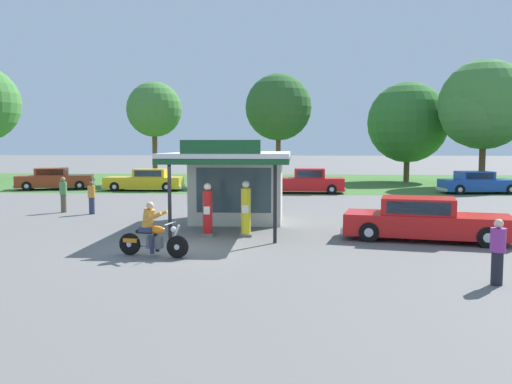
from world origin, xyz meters
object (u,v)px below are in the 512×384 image
gas_pump_offside (246,211)px  parked_car_back_row_centre_right (305,182)px  gas_pump_nearside (208,212)px  bystander_standing_back_lot (498,251)px  motorcycle_with_rider (152,234)px  parked_car_back_row_centre (478,183)px  bystander_leaning_by_kiosk (63,194)px  parked_car_back_row_left (145,181)px  featured_classic_sedan (424,221)px  bystander_chatting_near_pumps (92,197)px  parked_car_back_row_far_right (55,180)px

gas_pump_offside → parked_car_back_row_centre_right: 17.43m
gas_pump_nearside → bystander_standing_back_lot: gas_pump_nearside is taller
gas_pump_nearside → motorcycle_with_rider: (-1.04, -3.54, -0.20)m
parked_car_back_row_centre → bystander_leaning_by_kiosk: bearing=-153.3°
motorcycle_with_rider → bystander_leaning_by_kiosk: size_ratio=1.26×
parked_car_back_row_left → bystander_leaning_by_kiosk: size_ratio=3.31×
featured_classic_sedan → bystander_standing_back_lot: (0.25, -5.74, 0.13)m
parked_car_back_row_centre → bystander_leaning_by_kiosk: bystander_leaning_by_kiosk is taller
bystander_leaning_by_kiosk → parked_car_back_row_centre: bearing=26.7°
motorcycle_with_rider → parked_car_back_row_centre_right: size_ratio=0.39×
parked_car_back_row_centre → bystander_standing_back_lot: 25.01m
featured_classic_sedan → bystander_chatting_near_pumps: bearing=156.8°
featured_classic_sedan → bystander_leaning_by_kiosk: (-15.32, 6.42, 0.22)m
parked_car_back_row_centre_right → gas_pump_offside: bearing=-98.1°
parked_car_back_row_left → parked_car_back_row_centre: parked_car_back_row_left is taller
bystander_leaning_by_kiosk → motorcycle_with_rider: bearing=-54.4°
gas_pump_offside → parked_car_back_row_far_right: (-15.63, 18.95, -0.19)m
featured_classic_sedan → parked_car_back_row_centre: parked_car_back_row_centre is taller
gas_pump_nearside → parked_car_back_row_centre_right: gas_pump_nearside is taller
parked_car_back_row_centre_right → featured_classic_sedan: bearing=-78.5°
parked_car_back_row_centre_right → parked_car_back_row_centre: bearing=2.4°
parked_car_back_row_left → parked_car_back_row_centre_right: 11.30m
parked_car_back_row_left → bystander_standing_back_lot: 28.74m
bystander_chatting_near_pumps → bystander_leaning_by_kiosk: bearing=161.2°
motorcycle_with_rider → parked_car_back_row_centre: size_ratio=0.40×
motorcycle_with_rider → bystander_chatting_near_pumps: bearing=120.2°
gas_pump_nearside → parked_car_back_row_centre_right: size_ratio=0.34×
gas_pump_offside → motorcycle_with_rider: 4.28m
bystander_standing_back_lot → parked_car_back_row_left: bearing=121.7°
featured_classic_sedan → bystander_standing_back_lot: bystander_standing_back_lot is taller
gas_pump_nearside → parked_car_back_row_far_right: size_ratio=0.33×
gas_pump_offside → bystander_standing_back_lot: bearing=-44.0°
gas_pump_offside → bystander_leaning_by_kiosk: size_ratio=1.16×
parked_car_back_row_centre_right → bystander_chatting_near_pumps: parked_car_back_row_centre_right is taller
parked_car_back_row_left → parked_car_back_row_centre_right: (11.25, -1.12, 0.03)m
featured_classic_sedan → parked_car_back_row_far_right: parked_car_back_row_far_right is taller
parked_car_back_row_far_right → bystander_chatting_near_pumps: (7.95, -13.41, 0.09)m
motorcycle_with_rider → parked_car_back_row_left: size_ratio=0.38×
parked_car_back_row_left → parked_car_back_row_far_right: bearing=175.2°
gas_pump_offside → bystander_standing_back_lot: (6.31, -6.08, -0.10)m
gas_pump_offside → parked_car_back_row_centre: size_ratio=0.37×
motorcycle_with_rider → bystander_standing_back_lot: size_ratio=1.39×
parked_car_back_row_left → bystander_chatting_near_pumps: size_ratio=3.66×
parked_car_back_row_centre → bystander_chatting_near_pumps: bystander_chatting_near_pumps is taller
parked_car_back_row_far_right → bystander_chatting_near_pumps: parked_car_back_row_far_right is taller
parked_car_back_row_far_right → featured_classic_sedan: bearing=-41.7°
gas_pump_nearside → featured_classic_sedan: bearing=-2.7°
parked_car_back_row_far_right → bystander_standing_back_lot: (21.94, -25.03, 0.08)m
gas_pump_nearside → bystander_chatting_near_pumps: 8.41m
motorcycle_with_rider → bystander_leaning_by_kiosk: (-6.87, 9.61, 0.24)m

